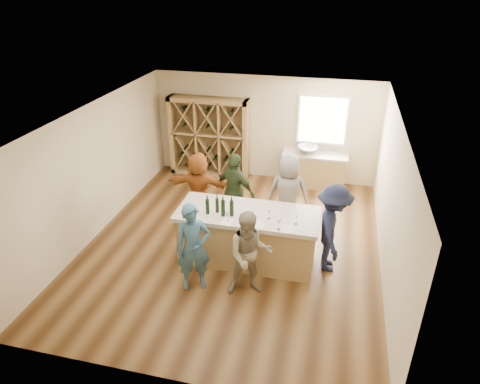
% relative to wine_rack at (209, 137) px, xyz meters
% --- Properties ---
extents(floor, '(6.00, 7.00, 0.10)m').
position_rel_wine_rack_xyz_m(floor, '(1.50, -3.27, -1.15)').
color(floor, brown).
rests_on(floor, ground).
extents(ceiling, '(6.00, 7.00, 0.10)m').
position_rel_wine_rack_xyz_m(ceiling, '(1.50, -3.27, 1.75)').
color(ceiling, white).
rests_on(ceiling, ground).
extents(wall_back, '(6.00, 0.10, 2.80)m').
position_rel_wine_rack_xyz_m(wall_back, '(1.50, 0.28, 0.30)').
color(wall_back, beige).
rests_on(wall_back, ground).
extents(wall_front, '(6.00, 0.10, 2.80)m').
position_rel_wine_rack_xyz_m(wall_front, '(1.50, -6.82, 0.30)').
color(wall_front, beige).
rests_on(wall_front, ground).
extents(wall_left, '(0.10, 7.00, 2.80)m').
position_rel_wine_rack_xyz_m(wall_left, '(-1.55, -3.27, 0.30)').
color(wall_left, beige).
rests_on(wall_left, ground).
extents(wall_right, '(0.10, 7.00, 2.80)m').
position_rel_wine_rack_xyz_m(wall_right, '(4.55, -3.27, 0.30)').
color(wall_right, beige).
rests_on(wall_right, ground).
extents(window_frame, '(1.30, 0.06, 1.30)m').
position_rel_wine_rack_xyz_m(window_frame, '(3.00, 0.20, 0.65)').
color(window_frame, white).
rests_on(window_frame, wall_back).
extents(window_pane, '(1.18, 0.01, 1.18)m').
position_rel_wine_rack_xyz_m(window_pane, '(3.00, 0.17, 0.65)').
color(window_pane, white).
rests_on(window_pane, wall_back).
extents(wine_rack, '(2.20, 0.45, 2.20)m').
position_rel_wine_rack_xyz_m(wine_rack, '(0.00, 0.00, 0.00)').
color(wine_rack, '#9F7F4C').
rests_on(wine_rack, floor).
extents(back_counter_base, '(1.60, 0.58, 0.86)m').
position_rel_wine_rack_xyz_m(back_counter_base, '(2.90, -0.07, -0.67)').
color(back_counter_base, '#9F7F4C').
rests_on(back_counter_base, floor).
extents(back_counter_top, '(1.70, 0.62, 0.06)m').
position_rel_wine_rack_xyz_m(back_counter_top, '(2.90, -0.07, -0.21)').
color(back_counter_top, '#C0B49E').
rests_on(back_counter_top, back_counter_base).
extents(sink, '(0.54, 0.54, 0.19)m').
position_rel_wine_rack_xyz_m(sink, '(2.70, -0.07, -0.09)').
color(sink, silver).
rests_on(sink, back_counter_top).
extents(faucet, '(0.02, 0.02, 0.30)m').
position_rel_wine_rack_xyz_m(faucet, '(2.70, 0.11, -0.03)').
color(faucet, silver).
rests_on(faucet, back_counter_top).
extents(tasting_counter_base, '(2.60, 1.00, 1.00)m').
position_rel_wine_rack_xyz_m(tasting_counter_base, '(1.91, -3.72, -0.60)').
color(tasting_counter_base, '#9F7F4C').
rests_on(tasting_counter_base, floor).
extents(tasting_counter_top, '(2.72, 1.12, 0.08)m').
position_rel_wine_rack_xyz_m(tasting_counter_top, '(1.91, -3.72, -0.06)').
color(tasting_counter_top, '#C0B49E').
rests_on(tasting_counter_top, tasting_counter_base).
extents(wine_bottle_b, '(0.10, 0.10, 0.30)m').
position_rel_wine_rack_xyz_m(wine_bottle_b, '(1.18, -3.94, 0.13)').
color(wine_bottle_b, black).
rests_on(wine_bottle_b, tasting_counter_top).
extents(wine_bottle_c, '(0.08, 0.08, 0.28)m').
position_rel_wine_rack_xyz_m(wine_bottle_c, '(1.34, -3.84, 0.12)').
color(wine_bottle_c, black).
rests_on(wine_bottle_c, tasting_counter_top).
extents(wine_bottle_d, '(0.09, 0.09, 0.32)m').
position_rel_wine_rack_xyz_m(wine_bottle_d, '(1.49, -3.95, 0.14)').
color(wine_bottle_d, black).
rests_on(wine_bottle_d, tasting_counter_top).
extents(wine_bottle_e, '(0.09, 0.09, 0.31)m').
position_rel_wine_rack_xyz_m(wine_bottle_e, '(1.64, -3.91, 0.14)').
color(wine_bottle_e, black).
rests_on(wine_bottle_e, tasting_counter_top).
extents(wine_glass_a, '(0.08, 0.08, 0.19)m').
position_rel_wine_rack_xyz_m(wine_glass_a, '(1.62, -4.13, 0.07)').
color(wine_glass_a, white).
rests_on(wine_glass_a, tasting_counter_top).
extents(wine_glass_c, '(0.07, 0.07, 0.19)m').
position_rel_wine_rack_xyz_m(wine_glass_c, '(2.57, -4.18, 0.08)').
color(wine_glass_c, white).
rests_on(wine_glass_c, tasting_counter_top).
extents(wine_glass_d, '(0.08, 0.08, 0.16)m').
position_rel_wine_rack_xyz_m(wine_glass_d, '(2.34, -3.85, 0.06)').
color(wine_glass_d, white).
rests_on(wine_glass_d, tasting_counter_top).
extents(wine_glass_e, '(0.06, 0.06, 0.17)m').
position_rel_wine_rack_xyz_m(wine_glass_e, '(2.85, -3.93, 0.06)').
color(wine_glass_e, white).
rests_on(wine_glass_e, tasting_counter_top).
extents(tasting_menu_a, '(0.23, 0.29, 0.00)m').
position_rel_wine_rack_xyz_m(tasting_menu_a, '(1.61, -4.14, -0.02)').
color(tasting_menu_a, white).
rests_on(tasting_menu_a, tasting_counter_top).
extents(tasting_menu_b, '(0.31, 0.37, 0.00)m').
position_rel_wine_rack_xyz_m(tasting_menu_b, '(2.17, -4.09, -0.02)').
color(tasting_menu_b, white).
rests_on(tasting_menu_b, tasting_counter_top).
extents(tasting_menu_c, '(0.26, 0.32, 0.00)m').
position_rel_wine_rack_xyz_m(tasting_menu_c, '(2.73, -4.12, -0.02)').
color(tasting_menu_c, white).
rests_on(tasting_menu_c, tasting_counter_top).
extents(person_near_left, '(0.75, 0.67, 1.68)m').
position_rel_wine_rack_xyz_m(person_near_left, '(1.15, -4.74, -0.26)').
color(person_near_left, '#335972').
rests_on(person_near_left, floor).
extents(person_near_right, '(0.88, 0.65, 1.62)m').
position_rel_wine_rack_xyz_m(person_near_right, '(2.15, -4.67, -0.29)').
color(person_near_right, gray).
rests_on(person_near_right, floor).
extents(person_server, '(0.64, 1.19, 1.77)m').
position_rel_wine_rack_xyz_m(person_server, '(3.50, -3.61, -0.22)').
color(person_server, '#191E38').
rests_on(person_server, floor).
extents(person_far_mid, '(1.13, 0.86, 1.72)m').
position_rel_wine_rack_xyz_m(person_far_mid, '(1.35, -2.51, -0.24)').
color(person_far_mid, '#263319').
rests_on(person_far_mid, floor).
extents(person_far_right, '(0.92, 0.63, 1.82)m').
position_rel_wine_rack_xyz_m(person_far_right, '(2.52, -2.48, -0.19)').
color(person_far_right, slate).
rests_on(person_far_right, floor).
extents(person_far_left, '(1.56, 0.65, 1.64)m').
position_rel_wine_rack_xyz_m(person_far_left, '(0.49, -2.42, -0.28)').
color(person_far_left, '#994C19').
rests_on(person_far_left, floor).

